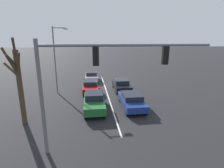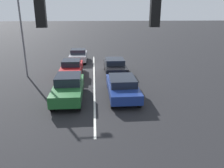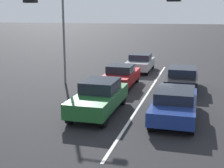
% 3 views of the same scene
% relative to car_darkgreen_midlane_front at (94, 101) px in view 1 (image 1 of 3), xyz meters
% --- Properties ---
extents(ground_plane, '(240.00, 240.00, 0.00)m').
position_rel_car_darkgreen_midlane_front_xyz_m(ground_plane, '(-1.64, -7.79, -0.80)').
color(ground_plane, black).
extents(lane_stripe_left_divider, '(0.12, 18.71, 0.01)m').
position_rel_car_darkgreen_midlane_front_xyz_m(lane_stripe_left_divider, '(-1.64, -4.44, -0.79)').
color(lane_stripe_left_divider, silver).
rests_on(lane_stripe_left_divider, ground_plane).
extents(car_darkgreen_midlane_front, '(1.77, 4.63, 1.56)m').
position_rel_car_darkgreen_midlane_front_xyz_m(car_darkgreen_midlane_front, '(0.00, 0.00, 0.00)').
color(car_darkgreen_midlane_front, '#1E5928').
rests_on(car_darkgreen_midlane_front, ground_plane).
extents(car_navy_leftlane_front, '(1.87, 4.71, 1.35)m').
position_rel_car_darkgreen_midlane_front_xyz_m(car_navy_leftlane_front, '(-3.49, -0.15, -0.09)').
color(car_navy_leftlane_front, navy).
rests_on(car_navy_leftlane_front, ground_plane).
extents(car_black_leftlane_second, '(1.84, 4.37, 1.38)m').
position_rel_car_darkgreen_midlane_front_xyz_m(car_black_leftlane_second, '(-3.53, -5.79, -0.06)').
color(car_black_leftlane_second, black).
rests_on(car_black_leftlane_second, ground_plane).
extents(car_maroon_midlane_second, '(1.74, 4.32, 1.42)m').
position_rel_car_darkgreen_midlane_front_xyz_m(car_maroon_midlane_second, '(0.31, -5.49, -0.08)').
color(car_maroon_midlane_second, maroon).
rests_on(car_maroon_midlane_second, ground_plane).
extents(car_gray_midlane_third, '(1.82, 4.19, 1.42)m').
position_rel_car_darkgreen_midlane_front_xyz_m(car_gray_midlane_third, '(0.08, -11.21, -0.08)').
color(car_gray_midlane_third, gray).
rests_on(car_gray_midlane_third, ground_plane).
extents(traffic_signal_gantry, '(9.13, 0.37, 6.26)m').
position_rel_car_darkgreen_midlane_front_xyz_m(traffic_signal_gantry, '(0.11, 5.90, 3.81)').
color(traffic_signal_gantry, slate).
rests_on(traffic_signal_gantry, ground_plane).
extents(street_lamp_right_shoulder, '(1.67, 0.24, 7.56)m').
position_rel_car_darkgreen_midlane_front_xyz_m(street_lamp_right_shoulder, '(4.01, -5.54, 3.55)').
color(street_lamp_right_shoulder, slate).
rests_on(street_lamp_right_shoulder, ground_plane).
extents(bare_tree_near, '(1.65, 1.52, 6.35)m').
position_rel_car_darkgreen_midlane_front_xyz_m(bare_tree_near, '(5.35, 2.09, 2.44)').
color(bare_tree_near, '#423323').
rests_on(bare_tree_near, ground_plane).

